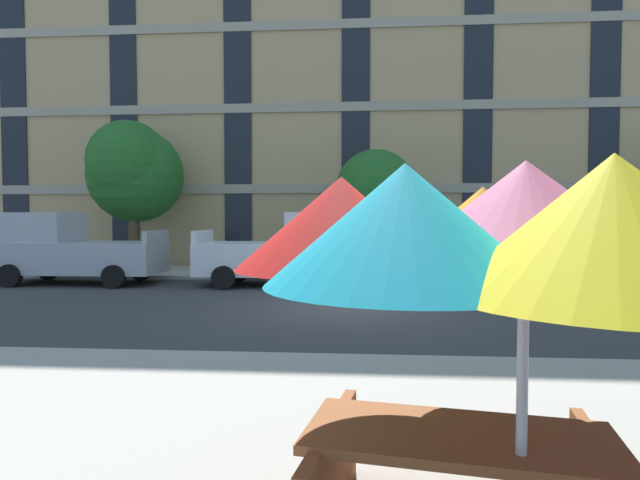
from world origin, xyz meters
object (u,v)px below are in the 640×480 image
(patio_umbrella, at_px, (525,222))
(picnic_table, at_px, (459,480))
(street_tree_left, at_px, (132,170))
(pickup_gray, at_px, (510,253))
(street_tree_middle, at_px, (374,193))
(pickup_white, at_px, (291,252))
(pickup_silver, at_px, (71,251))

(patio_umbrella, relative_size, picnic_table, 1.52)
(street_tree_left, height_order, patio_umbrella, street_tree_left)
(pickup_gray, bearing_deg, picnic_table, -106.62)
(picnic_table, bearing_deg, street_tree_middle, 90.55)
(pickup_gray, distance_m, patio_umbrella, 13.19)
(street_tree_middle, relative_size, picnic_table, 2.17)
(pickup_white, distance_m, patio_umbrella, 13.07)
(pickup_white, bearing_deg, street_tree_middle, 47.80)
(pickup_white, bearing_deg, pickup_gray, 0.00)
(pickup_white, relative_size, patio_umbrella, 1.65)
(pickup_silver, bearing_deg, pickup_gray, 0.00)
(pickup_gray, height_order, patio_umbrella, patio_umbrella)
(pickup_gray, relative_size, street_tree_left, 0.91)
(pickup_white, bearing_deg, picnic_table, -77.98)
(street_tree_middle, xyz_separation_m, patio_umbrella, (0.42, -15.46, -0.88))
(pickup_white, relative_size, street_tree_left, 0.91)
(pickup_white, height_order, street_tree_middle, street_tree_middle)
(street_tree_middle, bearing_deg, patio_umbrella, -88.43)
(pickup_gray, distance_m, picnic_table, 13.00)
(street_tree_left, bearing_deg, pickup_gray, -14.24)
(pickup_white, distance_m, street_tree_left, 7.61)
(pickup_silver, xyz_separation_m, pickup_white, (6.87, 0.00, 0.00))
(picnic_table, bearing_deg, patio_umbrella, -42.67)
(pickup_white, xyz_separation_m, street_tree_left, (-6.31, 3.22, 2.77))
(street_tree_middle, bearing_deg, street_tree_left, 177.03)
(pickup_white, bearing_deg, patio_umbrella, -77.02)
(street_tree_left, height_order, picnic_table, street_tree_left)
(pickup_silver, distance_m, street_tree_middle, 9.95)
(pickup_silver, relative_size, street_tree_left, 0.91)
(pickup_white, relative_size, street_tree_middle, 1.16)
(street_tree_left, xyz_separation_m, patio_umbrella, (9.24, -15.92, -1.78))
(pickup_gray, bearing_deg, pickup_white, 180.00)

